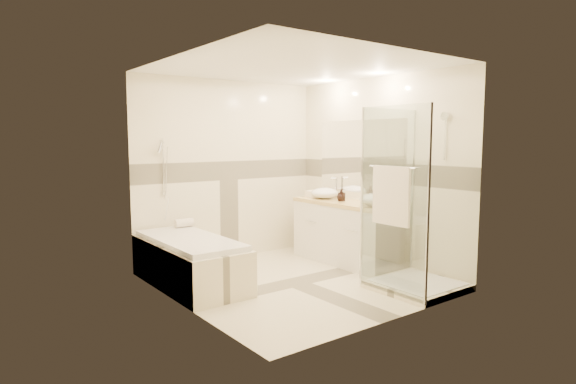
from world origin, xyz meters
TOP-DOWN VIEW (x-y plane):
  - room at (0.06, 0.01)m, footprint 2.82×3.02m
  - bathtub at (-1.02, 0.65)m, footprint 0.75×1.70m
  - vanity at (1.12, 0.30)m, footprint 0.58×1.62m
  - shower_enclosure at (0.83, -0.97)m, footprint 0.96×0.93m
  - vessel_sink_near at (1.10, 0.72)m, footprint 0.39×0.39m
  - vessel_sink_far at (1.10, -0.25)m, footprint 0.40×0.40m
  - faucet_near at (1.32, 0.72)m, footprint 0.12×0.03m
  - faucet_far at (1.32, -0.25)m, footprint 0.12×0.03m
  - amenity_bottle_a at (1.10, 0.36)m, footprint 0.10×0.10m
  - amenity_bottle_b at (1.10, 0.37)m, footprint 0.12×0.12m
  - folded_towels at (1.10, 0.92)m, footprint 0.19×0.29m
  - rolled_towel at (-0.79, 1.31)m, footprint 0.24×0.11m

SIDE VIEW (x-z plane):
  - bathtub at x=-1.02m, z-range 0.03..0.59m
  - vanity at x=1.12m, z-range 0.00..0.85m
  - shower_enclosure at x=0.83m, z-range -0.51..1.53m
  - rolled_towel at x=-0.79m, z-range 0.56..0.67m
  - folded_towels at x=1.10m, z-range 0.85..0.94m
  - amenity_bottle_b at x=1.10m, z-range 0.85..1.00m
  - vessel_sink_near at x=1.10m, z-range 0.85..1.00m
  - vessel_sink_far at x=1.10m, z-range 0.85..1.01m
  - amenity_bottle_a at x=1.10m, z-range 0.85..1.02m
  - faucet_near at x=1.32m, z-range 0.87..1.17m
  - faucet_far at x=1.32m, z-range 0.87..1.17m
  - room at x=0.06m, z-range 0.00..2.52m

